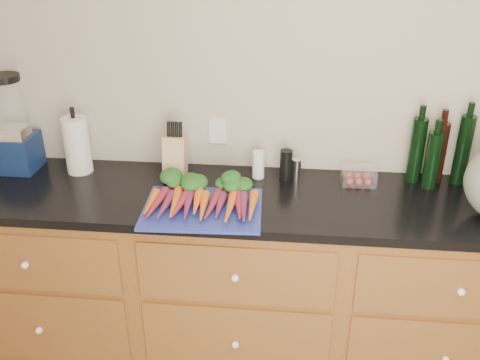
# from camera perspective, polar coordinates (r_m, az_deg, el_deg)

# --- Properties ---
(wall_back) EXTENTS (4.10, 0.05, 2.60)m
(wall_back) POSITION_cam_1_polar(r_m,az_deg,el_deg) (2.55, 11.27, 8.64)
(wall_back) COLOR #BCB09C
(wall_back) RESTS_ON ground
(cabinets) EXTENTS (3.60, 0.64, 0.90)m
(cabinets) POSITION_cam_1_polar(r_m,az_deg,el_deg) (2.64, 10.20, -11.42)
(cabinets) COLOR brown
(cabinets) RESTS_ON ground
(countertop) EXTENTS (3.64, 0.62, 0.04)m
(countertop) POSITION_cam_1_polar(r_m,az_deg,el_deg) (2.39, 11.07, -2.43)
(countertop) COLOR black
(countertop) RESTS_ON cabinets
(cutting_board) EXTENTS (0.51, 0.40, 0.01)m
(cutting_board) POSITION_cam_1_polar(r_m,az_deg,el_deg) (2.26, -4.01, -3.08)
(cutting_board) COLOR navy
(cutting_board) RESTS_ON countertop
(carrots) EXTENTS (0.48, 0.33, 0.06)m
(carrots) POSITION_cam_1_polar(r_m,az_deg,el_deg) (2.27, -3.89, -1.92)
(carrots) COLOR orange
(carrots) RESTS_ON cutting_board
(blender_appliance) EXTENTS (0.19, 0.19, 0.47)m
(blender_appliance) POSITION_cam_1_polar(r_m,az_deg,el_deg) (2.76, -23.08, 4.97)
(blender_appliance) COLOR #10224A
(blender_appliance) RESTS_ON countertop
(paper_towel) EXTENTS (0.12, 0.12, 0.27)m
(paper_towel) POSITION_cam_1_polar(r_m,az_deg,el_deg) (2.65, -16.99, 3.58)
(paper_towel) COLOR silver
(paper_towel) RESTS_ON countertop
(knife_block) EXTENTS (0.10, 0.10, 0.20)m
(knife_block) POSITION_cam_1_polar(r_m,az_deg,el_deg) (2.51, -6.93, 2.37)
(knife_block) COLOR tan
(knife_block) RESTS_ON countertop
(grinder_salt) EXTENTS (0.06, 0.06, 0.13)m
(grinder_salt) POSITION_cam_1_polar(r_m,az_deg,el_deg) (2.51, 1.96, 1.64)
(grinder_salt) COLOR white
(grinder_salt) RESTS_ON countertop
(grinder_pepper) EXTENTS (0.06, 0.06, 0.14)m
(grinder_pepper) POSITION_cam_1_polar(r_m,az_deg,el_deg) (2.50, 4.93, 1.64)
(grinder_pepper) COLOR black
(grinder_pepper) RESTS_ON countertop
(canister_chrome) EXTENTS (0.04, 0.04, 0.10)m
(canister_chrome) POSITION_cam_1_polar(r_m,az_deg,el_deg) (2.51, 6.04, 1.15)
(canister_chrome) COLOR silver
(canister_chrome) RESTS_ON countertop
(tomato_box) EXTENTS (0.15, 0.12, 0.07)m
(tomato_box) POSITION_cam_1_polar(r_m,az_deg,el_deg) (2.53, 12.54, 0.46)
(tomato_box) COLOR white
(tomato_box) RESTS_ON countertop
(bottles) EXTENTS (0.27, 0.14, 0.33)m
(bottles) POSITION_cam_1_polar(r_m,az_deg,el_deg) (2.58, 20.38, 2.72)
(bottles) COLOR black
(bottles) RESTS_ON countertop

